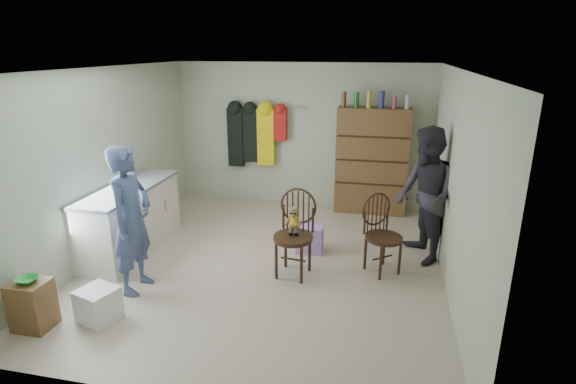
% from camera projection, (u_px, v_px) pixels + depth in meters
% --- Properties ---
extents(ground_plane, '(5.00, 5.00, 0.00)m').
position_uv_depth(ground_plane, '(267.00, 263.00, 5.98)').
color(ground_plane, beige).
rests_on(ground_plane, ground).
extents(room_walls, '(5.00, 5.00, 5.00)m').
position_uv_depth(room_walls, '(275.00, 139.00, 5.99)').
color(room_walls, beige).
rests_on(room_walls, ground).
extents(counter, '(0.64, 1.86, 0.94)m').
position_uv_depth(counter, '(130.00, 219.00, 6.22)').
color(counter, silver).
rests_on(counter, ground).
extents(stool, '(0.36, 0.31, 0.52)m').
position_uv_depth(stool, '(32.00, 305.00, 4.54)').
color(stool, brown).
rests_on(stool, ground).
extents(bowl, '(0.21, 0.21, 0.05)m').
position_uv_depth(bowl, '(27.00, 280.00, 4.45)').
color(bowl, green).
rests_on(bowl, stool).
extents(plastic_tub, '(0.45, 0.44, 0.35)m').
position_uv_depth(plastic_tub, '(98.00, 304.00, 4.70)').
color(plastic_tub, white).
rests_on(plastic_tub, ground).
extents(chair_front, '(0.55, 0.55, 1.10)m').
position_uv_depth(chair_front, '(295.00, 228.00, 5.54)').
color(chair_front, '#382213').
rests_on(chair_front, ground).
extents(chair_far, '(0.63, 0.63, 1.01)m').
position_uv_depth(chair_far, '(381.00, 231.00, 5.63)').
color(chair_far, '#382213').
rests_on(chair_far, ground).
extents(striped_bag, '(0.37, 0.29, 0.38)m').
position_uv_depth(striped_bag, '(310.00, 239.00, 6.26)').
color(striped_bag, pink).
rests_on(striped_bag, ground).
extents(person_left, '(0.43, 0.64, 1.73)m').
position_uv_depth(person_left, '(131.00, 220.00, 5.10)').
color(person_left, '#44537D').
rests_on(person_left, ground).
extents(person_right, '(0.92, 1.05, 1.80)m').
position_uv_depth(person_right, '(425.00, 196.00, 5.83)').
color(person_right, '#2D2B33').
rests_on(person_right, ground).
extents(dresser, '(1.20, 0.39, 2.08)m').
position_uv_depth(dresser, '(372.00, 161.00, 7.58)').
color(dresser, brown).
rests_on(dresser, ground).
extents(coat_rack, '(1.42, 0.12, 1.09)m').
position_uv_depth(coat_rack, '(255.00, 135.00, 7.97)').
color(coat_rack, '#99999E').
rests_on(coat_rack, ground).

